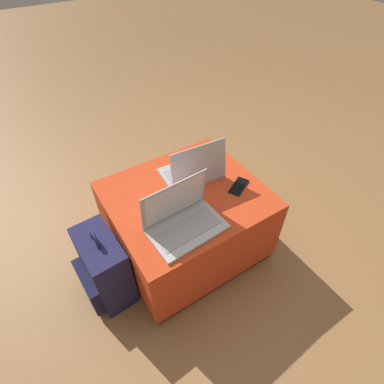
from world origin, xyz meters
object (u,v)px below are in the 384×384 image
at_px(laptop_near, 183,219).
at_px(backpack, 104,269).
at_px(laptop_far, 193,170).
at_px(cell_phone, 239,186).

relative_size(laptop_near, backpack, 0.73).
distance_m(laptop_far, cell_phone, 0.27).
bearing_deg(cell_phone, backpack, -124.80).
relative_size(cell_phone, backpack, 0.32).
distance_m(cell_phone, backpack, 0.85).
bearing_deg(cell_phone, laptop_far, -167.89).
relative_size(laptop_near, cell_phone, 2.32).
xyz_separation_m(laptop_near, laptop_far, (0.23, 0.27, 0.00)).
height_order(laptop_near, laptop_far, laptop_far).
bearing_deg(backpack, laptop_near, 64.14).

